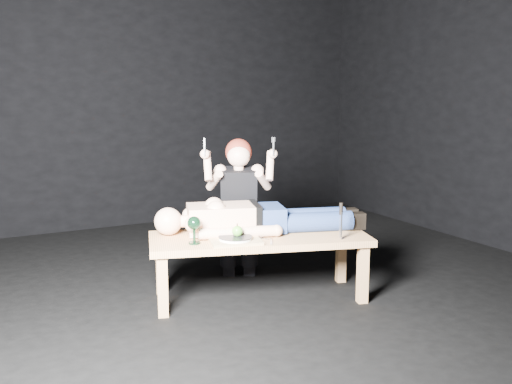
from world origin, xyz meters
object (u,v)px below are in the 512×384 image
(table, at_px, (259,267))
(lying_man, at_px, (262,214))
(carving_knife, at_px, (341,221))
(goblet, at_px, (194,230))
(serving_tray, at_px, (235,241))
(kneeling_woman, at_px, (239,206))

(table, xyz_separation_m, lying_man, (0.08, 0.11, 0.35))
(lying_man, bearing_deg, carving_knife, -34.47)
(table, distance_m, lying_man, 0.37)
(lying_man, relative_size, goblet, 7.63)
(table, bearing_deg, lying_man, 71.24)
(serving_tray, bearing_deg, table, 21.10)
(lying_man, height_order, carving_knife, carving_knife)
(kneeling_woman, relative_size, serving_tray, 3.36)
(goblet, bearing_deg, carving_knife, -20.88)
(kneeling_woman, bearing_deg, goblet, -113.68)
(table, distance_m, serving_tray, 0.34)
(table, xyz_separation_m, kneeling_woman, (0.09, 0.50, 0.34))
(serving_tray, bearing_deg, lying_man, 32.81)
(serving_tray, bearing_deg, goblet, 159.62)
(kneeling_woman, xyz_separation_m, goblet, (-0.57, -0.49, -0.02))
(lying_man, distance_m, carving_knife, 0.58)
(kneeling_woman, bearing_deg, serving_tray, -92.70)
(lying_man, relative_size, carving_knife, 5.58)
(serving_tray, height_order, goblet, goblet)
(lying_man, xyz_separation_m, goblet, (-0.56, -0.10, -0.03))
(kneeling_woman, bearing_deg, table, -74.51)
(table, bearing_deg, goblet, -164.04)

